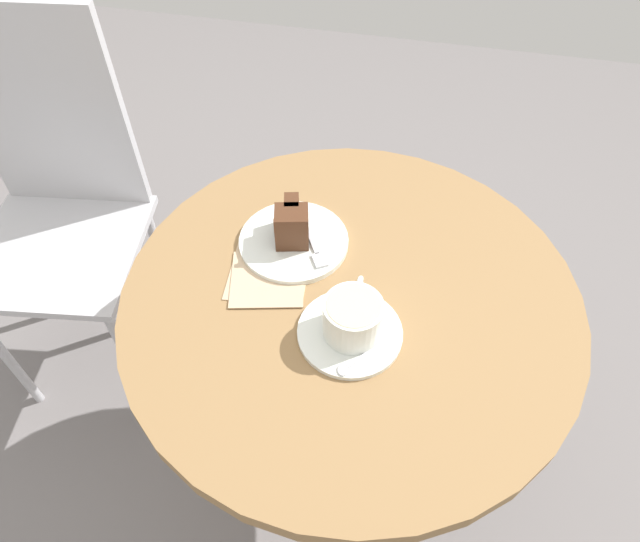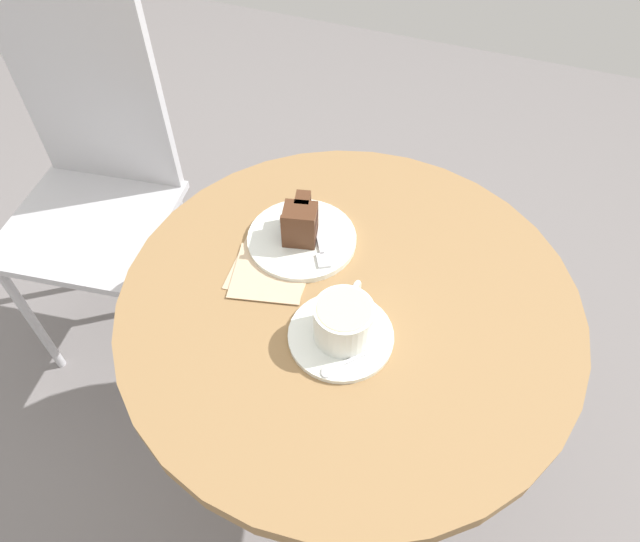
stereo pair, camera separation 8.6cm
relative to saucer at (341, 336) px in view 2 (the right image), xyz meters
name	(u,v)px [view 2 (the right image)]	position (x,y,z in m)	size (l,w,h in m)	color
ground_plane	(339,460)	(0.08, 0.01, -0.72)	(4.40, 4.40, 0.01)	slate
cafe_table	(347,335)	(0.08, 0.01, -0.12)	(0.78, 0.78, 0.71)	olive
saucer	(341,336)	(0.00, 0.00, 0.00)	(0.17, 0.17, 0.01)	silver
coffee_cup	(344,320)	(0.00, 0.00, 0.04)	(0.13, 0.09, 0.07)	silver
teaspoon	(343,364)	(-0.05, -0.02, 0.01)	(0.08, 0.07, 0.00)	silver
cake_plate	(302,239)	(0.17, 0.13, 0.00)	(0.20, 0.20, 0.01)	silver
cake_slice	(300,222)	(0.17, 0.14, 0.04)	(0.09, 0.07, 0.07)	black
fork	(321,247)	(0.16, 0.09, 0.01)	(0.12, 0.08, 0.00)	silver
napkin	(271,270)	(0.09, 0.16, 0.00)	(0.16, 0.15, 0.00)	tan
cafe_chair	(93,166)	(0.34, 0.75, -0.14)	(0.43, 0.43, 0.98)	#BCBCC1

